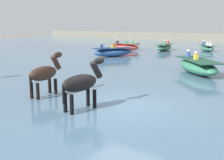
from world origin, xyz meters
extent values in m
plane|color=#756B56|center=(0.00, 0.00, 0.00)|extent=(120.00, 120.00, 0.00)
cube|color=slate|center=(0.00, 10.00, 0.16)|extent=(90.00, 90.00, 0.31)
ellipsoid|color=black|center=(-0.92, -1.11, 1.24)|extent=(0.73, 1.47, 0.56)
cylinder|color=black|center=(-0.99, -0.60, 0.48)|extent=(0.13, 0.13, 0.95)
cylinder|color=black|center=(-0.66, -0.66, 0.48)|extent=(0.13, 0.13, 0.95)
cylinder|color=black|center=(-1.18, -1.57, 0.48)|extent=(0.13, 0.13, 0.95)
cylinder|color=black|center=(-0.84, -1.63, 0.48)|extent=(0.13, 0.13, 0.95)
cylinder|color=black|center=(-0.78, -0.39, 1.59)|extent=(0.31, 0.55, 0.65)
ellipsoid|color=black|center=(-0.76, -0.25, 1.89)|extent=(0.29, 0.51, 0.24)
cylinder|color=black|center=(-1.04, -1.77, 0.98)|extent=(0.09, 0.09, 0.60)
ellipsoid|color=#382319|center=(-3.28, -0.49, 1.23)|extent=(0.52, 1.42, 0.56)
cylinder|color=black|center=(-3.46, 0.00, 0.48)|extent=(0.13, 0.13, 0.95)
cylinder|color=black|center=(-3.13, 0.00, 0.48)|extent=(0.13, 0.13, 0.95)
cylinder|color=black|center=(-3.43, -0.99, 0.48)|extent=(0.13, 0.13, 0.95)
cylinder|color=black|center=(-3.10, -0.98, 0.48)|extent=(0.13, 0.13, 0.95)
cylinder|color=#382319|center=(-3.30, 0.25, 1.59)|extent=(0.24, 0.52, 0.64)
ellipsoid|color=#382319|center=(-3.31, 0.39, 1.88)|extent=(0.21, 0.49, 0.24)
cylinder|color=black|center=(-3.26, -1.16, 0.97)|extent=(0.09, 0.09, 0.60)
ellipsoid|color=#337556|center=(0.29, 7.96, 0.70)|extent=(3.73, 4.05, 0.78)
cube|color=#1E4634|center=(0.29, 7.96, 1.11)|extent=(3.58, 3.89, 0.04)
cube|color=#3356A8|center=(-0.53, 8.78, 1.28)|extent=(0.31, 0.31, 0.30)
sphere|color=beige|center=(-0.53, 8.78, 1.52)|extent=(0.18, 0.18, 0.18)
cube|color=gold|center=(0.20, 7.89, 1.28)|extent=(0.31, 0.31, 0.30)
sphere|color=beige|center=(0.20, 7.89, 1.52)|extent=(0.18, 0.18, 0.18)
ellipsoid|color=#337556|center=(-6.82, 20.12, 0.62)|extent=(1.36, 3.57, 0.60)
cube|color=#1E4634|center=(-6.82, 20.12, 0.94)|extent=(1.30, 3.43, 0.04)
cube|color=red|center=(-6.80, 21.10, 1.11)|extent=(0.20, 0.27, 0.30)
sphere|color=tan|center=(-6.80, 21.10, 1.35)|extent=(0.18, 0.18, 0.18)
cube|color=#388E51|center=(-6.77, 20.12, 1.11)|extent=(0.20, 0.27, 0.30)
sphere|color=beige|center=(-6.77, 20.12, 1.35)|extent=(0.18, 0.18, 0.18)
ellipsoid|color=#28518E|center=(-8.44, 12.54, 0.66)|extent=(3.04, 3.77, 0.70)
cube|color=navy|center=(-8.44, 12.54, 1.04)|extent=(2.91, 3.62, 0.04)
cube|color=#3356A8|center=(-9.11, 11.75, 1.21)|extent=(0.29, 0.32, 0.30)
sphere|color=#A37556|center=(-9.11, 11.75, 1.45)|extent=(0.18, 0.18, 0.18)
cube|color=gold|center=(-8.38, 12.50, 1.21)|extent=(0.29, 0.32, 0.30)
sphere|color=#A37556|center=(-8.38, 12.50, 1.45)|extent=(0.18, 0.18, 0.18)
ellipsoid|color=#BC382D|center=(-10.50, 18.13, 0.64)|extent=(3.26, 1.53, 0.64)
cube|color=maroon|center=(-10.50, 18.13, 0.98)|extent=(3.13, 1.47, 0.04)
cube|color=black|center=(-9.00, 18.30, 1.05)|extent=(0.14, 0.17, 0.18)
cube|color=#232328|center=(-11.36, 17.95, 1.15)|extent=(0.28, 0.21, 0.30)
sphere|color=beige|center=(-11.36, 17.95, 1.39)|extent=(0.18, 0.18, 0.18)
cube|color=#388E51|center=(-10.52, 18.28, 1.15)|extent=(0.28, 0.21, 0.30)
sphere|color=#A37556|center=(-10.52, 18.28, 1.39)|extent=(0.18, 0.18, 0.18)
cube|color=#388E51|center=(-9.61, 18.12, 1.15)|extent=(0.28, 0.21, 0.30)
sphere|color=tan|center=(-9.61, 18.12, 1.39)|extent=(0.18, 0.18, 0.18)
ellipsoid|color=#337556|center=(-2.83, 21.96, 0.59)|extent=(2.39, 2.90, 0.56)
cube|color=#1E4634|center=(-2.83, 21.96, 0.89)|extent=(2.30, 2.78, 0.04)
cube|color=black|center=(-3.57, 23.08, 0.96)|extent=(0.20, 0.19, 0.18)
cube|color=white|center=(-2.35, 21.34, 1.06)|extent=(0.29, 0.32, 0.30)
sphere|color=beige|center=(-2.35, 21.34, 1.30)|extent=(0.18, 0.18, 0.18)
cube|color=white|center=(-2.81, 21.98, 1.06)|extent=(0.29, 0.32, 0.30)
sphere|color=tan|center=(-2.81, 21.98, 1.30)|extent=(0.18, 0.18, 0.18)
cube|color=#3356A8|center=(-3.33, 22.57, 1.06)|extent=(0.29, 0.32, 0.30)
sphere|color=beige|center=(-3.33, 22.57, 1.30)|extent=(0.18, 0.18, 0.18)
camera|label=1|loc=(4.88, -8.10, 3.16)|focal=45.09mm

